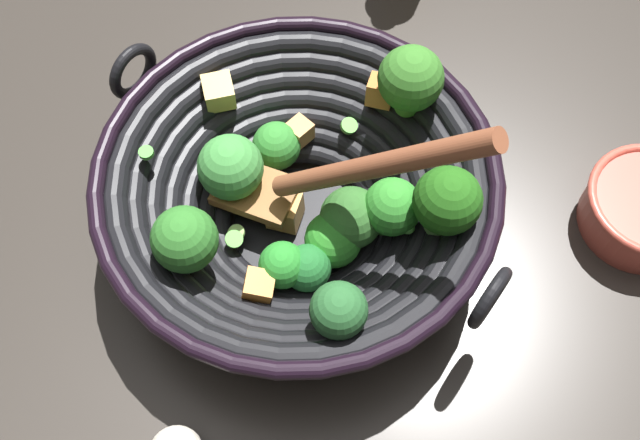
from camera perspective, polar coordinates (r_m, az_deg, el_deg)
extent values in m
plane|color=#332D28|center=(0.69, -1.59, -0.75)|extent=(4.00, 4.00, 0.00)
cylinder|color=black|center=(0.68, -1.60, -0.56)|extent=(0.12, 0.12, 0.01)
torus|color=black|center=(0.67, -1.63, 0.06)|extent=(0.17, 0.17, 0.02)
torus|color=black|center=(0.66, -1.65, 0.51)|extent=(0.20, 0.20, 0.02)
torus|color=black|center=(0.65, -1.68, 0.97)|extent=(0.22, 0.22, 0.02)
torus|color=black|center=(0.64, -1.70, 1.44)|extent=(0.25, 0.25, 0.02)
torus|color=black|center=(0.63, -1.73, 1.92)|extent=(0.27, 0.27, 0.02)
torus|color=black|center=(0.62, -1.76, 2.42)|extent=(0.30, 0.30, 0.02)
torus|color=black|center=(0.61, -1.79, 2.94)|extent=(0.32, 0.32, 0.02)
torus|color=black|center=(0.60, -1.81, 3.47)|extent=(0.34, 0.34, 0.01)
torus|color=black|center=(0.57, 13.00, -5.89)|extent=(0.02, 0.05, 0.05)
torus|color=black|center=(0.69, -14.24, 11.06)|extent=(0.02, 0.05, 0.05)
cylinder|color=#569B38|center=(0.66, 6.89, 8.92)|extent=(0.03, 0.03, 0.02)
sphere|color=#387929|center=(0.64, 7.20, 10.66)|extent=(0.06, 0.06, 0.06)
cylinder|color=#69A152|center=(0.61, 9.35, -0.08)|extent=(0.04, 0.03, 0.03)
sphere|color=#236217|center=(0.58, 9.83, 1.48)|extent=(0.06, 0.06, 0.06)
cylinder|color=#88B54D|center=(0.63, -0.98, -4.61)|extent=(0.03, 0.03, 0.02)
sphere|color=#206A2C|center=(0.61, -1.01, -3.73)|extent=(0.04, 0.04, 0.04)
cylinder|color=#6C9D39|center=(0.65, 1.21, -2.48)|extent=(0.02, 0.02, 0.02)
sphere|color=#2F8A28|center=(0.63, 1.26, -1.34)|extent=(0.05, 0.05, 0.05)
cylinder|color=#76A344|center=(0.63, -2.83, -4.39)|extent=(0.02, 0.02, 0.02)
sphere|color=#28872B|center=(0.61, -2.92, -3.50)|extent=(0.04, 0.04, 0.04)
cylinder|color=#74A048|center=(0.60, -9.98, -2.74)|extent=(0.02, 0.02, 0.02)
sphere|color=#2F7429|center=(0.58, -10.43, -1.49)|extent=(0.05, 0.05, 0.05)
cylinder|color=#579346|center=(0.64, 5.38, -0.31)|extent=(0.02, 0.02, 0.02)
sphere|color=green|center=(0.62, 5.62, 1.02)|extent=(0.05, 0.05, 0.05)
cylinder|color=#64A841|center=(0.67, -6.63, 2.53)|extent=(0.02, 0.02, 0.02)
sphere|color=#419341|center=(0.64, -6.94, 4.07)|extent=(0.06, 0.06, 0.06)
cylinder|color=#7AA648|center=(0.70, -3.29, 4.65)|extent=(0.02, 0.02, 0.01)
sphere|color=#328430|center=(0.68, -3.39, 5.75)|extent=(0.05, 0.05, 0.05)
cylinder|color=#6BA144|center=(0.66, 2.31, -1.22)|extent=(0.02, 0.02, 0.02)
sphere|color=#32692B|center=(0.63, 2.42, 0.17)|extent=(0.05, 0.05, 0.05)
cylinder|color=#6C8E49|center=(0.57, 1.39, -7.89)|extent=(0.02, 0.02, 0.01)
sphere|color=#28602F|center=(0.54, 1.45, -6.99)|extent=(0.04, 0.04, 0.04)
cube|color=#D68F4D|center=(0.68, -1.61, 6.87)|extent=(0.02, 0.02, 0.02)
cube|color=#E4BB61|center=(0.68, -7.83, 9.79)|extent=(0.04, 0.04, 0.03)
cube|color=orange|center=(0.68, -6.15, 2.55)|extent=(0.02, 0.03, 0.03)
cube|color=gold|center=(0.66, -7.08, 2.75)|extent=(0.04, 0.04, 0.03)
cube|color=orange|center=(0.60, -4.80, -5.16)|extent=(0.04, 0.04, 0.03)
cube|color=#DAB866|center=(0.67, -7.42, 2.71)|extent=(0.04, 0.04, 0.03)
cube|color=orange|center=(0.67, 4.71, 9.94)|extent=(0.03, 0.03, 0.03)
cube|color=#E29E4D|center=(0.67, -2.77, 0.73)|extent=(0.04, 0.04, 0.03)
cylinder|color=#56B247|center=(0.63, -13.29, 5.09)|extent=(0.02, 0.02, 0.00)
cylinder|color=#6BC651|center=(0.68, 2.26, 7.29)|extent=(0.02, 0.02, 0.01)
cylinder|color=#6BC651|center=(0.63, 3.07, -1.30)|extent=(0.01, 0.01, 0.01)
cylinder|color=#6BC651|center=(0.64, -6.67, -1.48)|extent=(0.02, 0.02, 0.01)
cylinder|color=#99D166|center=(0.65, 6.06, 4.73)|extent=(0.01, 0.01, 0.01)
cylinder|color=#99D166|center=(0.66, -6.50, -0.98)|extent=(0.02, 0.02, 0.01)
cylinder|color=#56B247|center=(0.61, 6.81, -0.58)|extent=(0.01, 0.01, 0.01)
cube|color=brown|center=(0.66, -4.98, 2.21)|extent=(0.09, 0.08, 0.01)
cylinder|color=#985335|center=(0.55, 4.18, 4.14)|extent=(0.16, 0.10, 0.17)
cylinder|color=#99D166|center=(0.74, 23.12, 2.73)|extent=(0.02, 0.02, 0.01)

